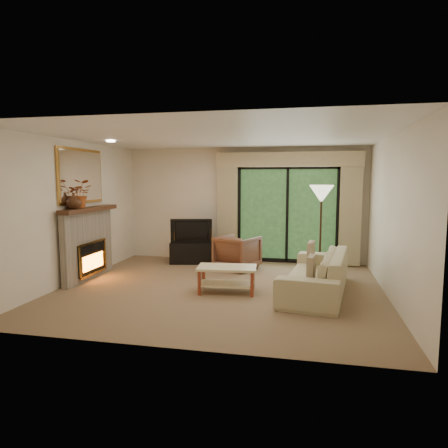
% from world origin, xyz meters
% --- Properties ---
extents(floor, '(5.50, 5.50, 0.00)m').
position_xyz_m(floor, '(0.00, 0.00, 0.00)').
color(floor, '#83674A').
rests_on(floor, ground).
extents(ceiling, '(5.50, 5.50, 0.00)m').
position_xyz_m(ceiling, '(0.00, 0.00, 2.60)').
color(ceiling, white).
rests_on(ceiling, ground).
extents(wall_back, '(5.00, 0.00, 5.00)m').
position_xyz_m(wall_back, '(0.00, 2.50, 1.30)').
color(wall_back, beige).
rests_on(wall_back, ground).
extents(wall_front, '(5.00, 0.00, 5.00)m').
position_xyz_m(wall_front, '(0.00, -2.50, 1.30)').
color(wall_front, beige).
rests_on(wall_front, ground).
extents(wall_left, '(0.00, 5.00, 5.00)m').
position_xyz_m(wall_left, '(-2.75, 0.00, 1.30)').
color(wall_left, beige).
rests_on(wall_left, ground).
extents(wall_right, '(0.00, 5.00, 5.00)m').
position_xyz_m(wall_right, '(2.75, 0.00, 1.30)').
color(wall_right, beige).
rests_on(wall_right, ground).
extents(fireplace, '(0.24, 1.70, 1.37)m').
position_xyz_m(fireplace, '(-2.63, 0.20, 0.69)').
color(fireplace, gray).
rests_on(fireplace, floor).
extents(mirror, '(0.07, 1.45, 1.02)m').
position_xyz_m(mirror, '(-2.71, 0.20, 1.95)').
color(mirror, '#B9863B').
rests_on(mirror, wall_left).
extents(sliding_door, '(2.26, 0.10, 2.16)m').
position_xyz_m(sliding_door, '(1.00, 2.45, 1.10)').
color(sliding_door, black).
rests_on(sliding_door, floor).
extents(curtain_left, '(0.45, 0.18, 2.35)m').
position_xyz_m(curtain_left, '(-0.35, 2.34, 1.20)').
color(curtain_left, tan).
rests_on(curtain_left, floor).
extents(curtain_right, '(0.45, 0.18, 2.35)m').
position_xyz_m(curtain_right, '(2.35, 2.34, 1.20)').
color(curtain_right, tan).
rests_on(curtain_right, floor).
extents(cornice, '(3.20, 0.24, 0.32)m').
position_xyz_m(cornice, '(1.00, 2.36, 2.32)').
color(cornice, tan).
rests_on(cornice, wall_back).
extents(media_console, '(1.03, 0.62, 0.48)m').
position_xyz_m(media_console, '(-1.10, 1.95, 0.24)').
color(media_console, black).
rests_on(media_console, floor).
extents(tv, '(0.93, 0.31, 0.53)m').
position_xyz_m(tv, '(-1.10, 1.95, 0.75)').
color(tv, black).
rests_on(tv, media_console).
extents(armchair, '(1.02, 1.03, 0.72)m').
position_xyz_m(armchair, '(0.02, 1.54, 0.36)').
color(armchair, brown).
rests_on(armchair, floor).
extents(sofa, '(1.23, 2.46, 0.69)m').
position_xyz_m(sofa, '(1.61, 0.10, 0.34)').
color(sofa, tan).
rests_on(sofa, floor).
extents(pillow_near, '(0.15, 0.38, 0.37)m').
position_xyz_m(pillow_near, '(1.53, -0.58, 0.57)').
color(pillow_near, '#4D2F27').
rests_on(pillow_near, sofa).
extents(pillow_far, '(0.15, 0.38, 0.37)m').
position_xyz_m(pillow_far, '(1.53, 0.78, 0.57)').
color(pillow_far, '#4D2F27').
rests_on(pillow_far, sofa).
extents(coffee_table, '(1.03, 0.64, 0.44)m').
position_xyz_m(coffee_table, '(0.15, -0.18, 0.22)').
color(coffee_table, beige).
rests_on(coffee_table, floor).
extents(floor_lamp, '(0.60, 0.60, 1.78)m').
position_xyz_m(floor_lamp, '(1.71, 1.43, 0.89)').
color(floor_lamp, beige).
rests_on(floor_lamp, floor).
extents(vase, '(0.28, 0.28, 0.29)m').
position_xyz_m(vase, '(-2.61, -0.24, 1.51)').
color(vase, '#3E2212').
rests_on(vase, fireplace).
extents(branches, '(0.57, 0.53, 0.52)m').
position_xyz_m(branches, '(-2.61, -0.04, 1.63)').
color(branches, '#96431B').
rests_on(branches, fireplace).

